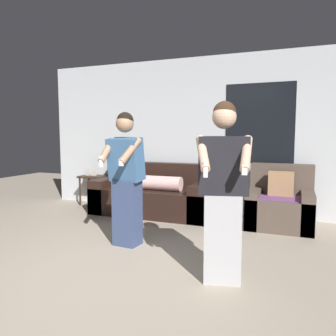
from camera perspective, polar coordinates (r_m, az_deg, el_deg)
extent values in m
plane|color=tan|center=(3.15, -14.05, -20.05)|extent=(14.00, 14.00, 0.00)
cube|color=silver|center=(5.84, 4.79, 5.64)|extent=(5.87, 0.06, 2.70)
cube|color=black|center=(5.59, 15.62, 7.50)|extent=(1.10, 0.01, 1.30)
cube|color=black|center=(5.67, -2.66, -5.82)|extent=(2.07, 0.88, 0.44)
cube|color=black|center=(5.90, -1.38, -1.11)|extent=(2.07, 0.22, 0.42)
cube|color=black|center=(6.07, -10.41, -4.46)|extent=(0.28, 0.88, 0.58)
cube|color=black|center=(5.36, 6.13, -5.76)|extent=(0.28, 0.88, 0.58)
cylinder|color=beige|center=(5.51, -3.14, -2.55)|extent=(1.10, 0.24, 0.24)
cube|color=brown|center=(5.15, 18.89, -7.29)|extent=(0.93, 0.81, 0.45)
cube|color=brown|center=(5.37, 19.19, -1.79)|extent=(0.93, 0.20, 0.47)
cube|color=brown|center=(5.16, 14.74, -6.56)|extent=(0.18, 0.81, 0.55)
cube|color=brown|center=(5.14, 23.09, -6.90)|extent=(0.18, 0.81, 0.55)
cube|color=#704275|center=(5.06, 18.95, -4.84)|extent=(0.79, 0.65, 0.01)
cube|color=#A87F56|center=(5.13, 19.07, -2.60)|extent=(0.36, 0.14, 0.36)
cube|color=#332319|center=(6.52, -12.86, -1.47)|extent=(0.51, 0.37, 0.04)
cylinder|color=#332319|center=(6.57, -15.07, -4.00)|extent=(0.04, 0.04, 0.54)
cylinder|color=#332319|center=(6.33, -11.93, -4.30)|extent=(0.04, 0.04, 0.54)
cylinder|color=#332319|center=(6.80, -13.60, -3.63)|extent=(0.04, 0.04, 0.54)
cylinder|color=#332319|center=(6.57, -10.52, -3.90)|extent=(0.04, 0.04, 0.54)
cube|color=beige|center=(6.57, -13.89, -0.70)|extent=(0.10, 0.02, 0.17)
cube|color=beige|center=(6.51, -12.87, -0.82)|extent=(0.13, 0.02, 0.15)
cube|color=#384770|center=(4.12, -7.10, -7.73)|extent=(0.32, 0.26, 0.81)
cube|color=#3D6693|center=(4.00, -7.37, 1.49)|extent=(0.42, 0.32, 0.54)
sphere|color=#A37A5B|center=(3.98, -7.54, 7.66)|extent=(0.21, 0.21, 0.21)
sphere|color=black|center=(3.99, -7.48, 8.19)|extent=(0.20, 0.20, 0.20)
cylinder|color=#A37A5B|center=(3.96, -10.58, 3.08)|extent=(0.11, 0.36, 0.31)
cube|color=white|center=(3.84, -11.59, 1.13)|extent=(0.04, 0.04, 0.13)
cylinder|color=#A37A5B|center=(3.78, -6.57, 3.01)|extent=(0.17, 0.36, 0.31)
cube|color=white|center=(3.67, -8.15, 0.98)|extent=(0.05, 0.04, 0.08)
cube|color=#B2B2B7|center=(3.15, 9.41, -11.87)|extent=(0.38, 0.31, 0.82)
cube|color=black|center=(3.01, 9.63, 0.45)|extent=(0.49, 0.33, 0.53)
sphere|color=#DBAD8E|center=(3.00, 9.77, 8.79)|extent=(0.22, 0.22, 0.22)
sphere|color=#3D2819|center=(3.01, 9.82, 9.50)|extent=(0.21, 0.21, 0.21)
cylinder|color=#DBAD8E|center=(2.85, 6.08, 2.57)|extent=(0.22, 0.36, 0.31)
cube|color=white|center=(2.71, 6.57, -0.27)|extent=(0.04, 0.04, 0.13)
cylinder|color=#DBAD8E|center=(2.87, 13.48, 2.46)|extent=(0.10, 0.36, 0.31)
cube|color=white|center=(2.73, 13.17, -0.35)|extent=(0.05, 0.05, 0.08)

